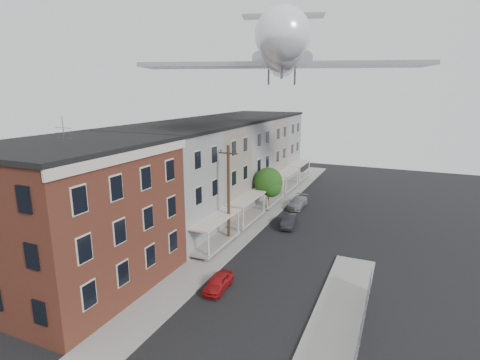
# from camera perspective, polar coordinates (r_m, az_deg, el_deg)

# --- Properties ---
(sidewalk_left) EXTENTS (3.00, 62.00, 0.12)m
(sidewalk_left) POSITION_cam_1_polar(r_m,az_deg,el_deg) (39.74, 2.16, -6.42)
(sidewalk_left) COLOR gray
(sidewalk_left) RESTS_ON ground
(curb_left) EXTENTS (0.15, 62.00, 0.14)m
(curb_left) POSITION_cam_1_polar(r_m,az_deg,el_deg) (39.27, 4.14, -6.68)
(curb_left) COLOR gray
(curb_left) RESTS_ON ground
(curb_right) EXTENTS (0.15, 26.00, 0.14)m
(curb_right) POSITION_cam_1_polar(r_m,az_deg,el_deg) (21.92, 8.66, -24.65)
(curb_right) COLOR gray
(curb_right) RESTS_ON ground
(corner_building) EXTENTS (10.31, 12.30, 12.15)m
(corner_building) POSITION_cam_1_polar(r_m,az_deg,el_deg) (28.16, -23.74, -5.06)
(corner_building) COLOR #3B1812
(corner_building) RESTS_ON ground
(row_house_a) EXTENTS (11.98, 7.00, 10.30)m
(row_house_a) POSITION_cam_1_polar(r_m,az_deg,el_deg) (34.94, -12.30, -0.83)
(row_house_a) COLOR slate
(row_house_a) RESTS_ON ground
(row_house_b) EXTENTS (11.98, 7.00, 10.30)m
(row_house_b) POSITION_cam_1_polar(r_m,az_deg,el_deg) (40.65, -6.54, 1.38)
(row_house_b) COLOR gray
(row_house_b) RESTS_ON ground
(row_house_c) EXTENTS (11.98, 7.00, 10.30)m
(row_house_c) POSITION_cam_1_polar(r_m,az_deg,el_deg) (46.71, -2.24, 3.03)
(row_house_c) COLOR slate
(row_house_c) RESTS_ON ground
(row_house_d) EXTENTS (11.98, 7.00, 10.30)m
(row_house_d) POSITION_cam_1_polar(r_m,az_deg,el_deg) (53.00, 1.08, 4.28)
(row_house_d) COLOR gray
(row_house_d) RESTS_ON ground
(row_house_e) EXTENTS (11.98, 7.00, 10.30)m
(row_house_e) POSITION_cam_1_polar(r_m,az_deg,el_deg) (59.45, 3.69, 5.25)
(row_house_e) COLOR slate
(row_house_e) RESTS_ON ground
(utility_pole) EXTENTS (1.80, 0.26, 9.00)m
(utility_pole) POSITION_cam_1_polar(r_m,az_deg,el_deg) (33.13, -1.76, -2.11)
(utility_pole) COLOR black
(utility_pole) RESTS_ON ground
(street_tree) EXTENTS (3.22, 3.20, 5.20)m
(street_tree) POSITION_cam_1_polar(r_m,az_deg,el_deg) (42.22, 4.44, -0.46)
(street_tree) COLOR black
(street_tree) RESTS_ON ground
(car_near) EXTENTS (1.44, 3.26, 1.09)m
(car_near) POSITION_cam_1_polar(r_m,az_deg,el_deg) (27.05, -3.33, -15.31)
(car_near) COLOR #A51517
(car_near) RESTS_ON ground
(car_mid) EXTENTS (1.80, 3.87, 1.23)m
(car_mid) POSITION_cam_1_polar(r_m,az_deg,el_deg) (38.72, 7.46, -6.21)
(car_mid) COLOR black
(car_mid) RESTS_ON ground
(car_far) EXTENTS (1.82, 4.33, 1.25)m
(car_far) POSITION_cam_1_polar(r_m,az_deg,el_deg) (45.10, 8.77, -3.39)
(car_far) COLOR gray
(car_far) RESTS_ON ground
(airplane) EXTENTS (25.43, 29.10, 8.43)m
(airplane) POSITION_cam_1_polar(r_m,az_deg,el_deg) (37.52, 6.45, 18.48)
(airplane) COLOR white
(airplane) RESTS_ON ground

